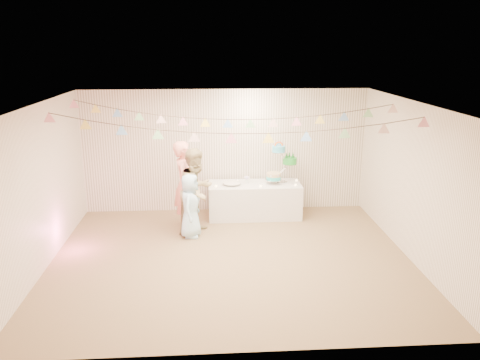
{
  "coord_description": "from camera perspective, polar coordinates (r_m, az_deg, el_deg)",
  "views": [
    {
      "loc": [
        -0.32,
        -7.19,
        3.48
      ],
      "look_at": [
        0.2,
        0.8,
        1.15
      ],
      "focal_mm": 35.0,
      "sensor_mm": 36.0,
      "label": 1
    }
  ],
  "objects": [
    {
      "name": "back_wall",
      "position": [
        9.94,
        -1.79,
        3.55
      ],
      "size": [
        6.0,
        6.0,
        0.0
      ],
      "primitive_type": "plane",
      "color": "white",
      "rests_on": "ground"
    },
    {
      "name": "cake_top_tier",
      "position": [
        9.56,
        4.75,
        3.46
      ],
      "size": [
        0.25,
        0.25,
        0.19
      ],
      "primitive_type": null,
      "color": "#41AFCD",
      "rests_on": "cake_stand"
    },
    {
      "name": "cake_bottom",
      "position": [
        9.65,
        4.17,
        0.29
      ],
      "size": [
        0.31,
        0.31,
        0.15
      ],
      "primitive_type": null,
      "color": "#29C0B9",
      "rests_on": "cake_stand"
    },
    {
      "name": "bunting_front",
      "position": [
        7.09,
        -1.09,
        6.81
      ],
      "size": [
        5.6,
        0.9,
        0.36
      ],
      "primitive_type": null,
      "color": "#72A5E5",
      "rests_on": "ceiling"
    },
    {
      "name": "platter",
      "position": [
        9.56,
        -1.0,
        -0.32
      ],
      "size": [
        0.38,
        0.38,
        0.02
      ],
      "primitive_type": "cylinder",
      "color": "white",
      "rests_on": "table"
    },
    {
      "name": "tealight_0",
      "position": [
        9.46,
        -2.94,
        -0.72
      ],
      "size": [
        0.04,
        0.04,
        0.03
      ],
      "primitive_type": "cylinder",
      "color": "#FFD88C",
      "rests_on": "table"
    },
    {
      "name": "tealight_5",
      "position": [
        9.92,
        6.9,
        -0.02
      ],
      "size": [
        0.04,
        0.04,
        0.03
      ],
      "primitive_type": "cylinder",
      "color": "#FFD88C",
      "rests_on": "table"
    },
    {
      "name": "tealight_2",
      "position": [
        9.45,
        2.53,
        -0.74
      ],
      "size": [
        0.04,
        0.04,
        0.03
      ],
      "primitive_type": "cylinder",
      "color": "#FFD88C",
      "rests_on": "table"
    },
    {
      "name": "ceiling",
      "position": [
        7.25,
        -1.18,
        9.25
      ],
      "size": [
        6.0,
        6.0,
        0.0
      ],
      "primitive_type": "plane",
      "color": "white",
      "rests_on": "ground"
    },
    {
      "name": "left_wall",
      "position": [
        7.98,
        -23.2,
        -0.99
      ],
      "size": [
        5.0,
        5.0,
        0.0
      ],
      "primitive_type": "plane",
      "color": "white",
      "rests_on": "ground"
    },
    {
      "name": "bunting_back",
      "position": [
        8.37,
        -1.52,
        8.46
      ],
      "size": [
        5.6,
        1.1,
        0.4
      ],
      "primitive_type": null,
      "color": "pink",
      "rests_on": "ceiling"
    },
    {
      "name": "cake_middle",
      "position": [
        9.78,
        6.01,
        2.08
      ],
      "size": [
        0.27,
        0.27,
        0.22
      ],
      "primitive_type": null,
      "color": "green",
      "rests_on": "cake_stand"
    },
    {
      "name": "person_adult_b",
      "position": [
        8.83,
        -5.3,
        -1.35
      ],
      "size": [
        0.99,
        1.01,
        1.65
      ],
      "primitive_type": "imported",
      "rotation": [
        0.0,
        0.0,
        0.88
      ],
      "color": "tan",
      "rests_on": "floor"
    },
    {
      "name": "front_wall",
      "position": [
        5.18,
        0.18,
        -8.66
      ],
      "size": [
        6.0,
        6.0,
        0.0
      ],
      "primitive_type": "plane",
      "color": "white",
      "rests_on": "ground"
    },
    {
      "name": "tealight_1",
      "position": [
        9.79,
        -0.34,
        -0.11
      ],
      "size": [
        0.04,
        0.04,
        0.03
      ],
      "primitive_type": "cylinder",
      "color": "#FFD88C",
      "rests_on": "table"
    },
    {
      "name": "cake_stand",
      "position": [
        9.65,
        5.05,
        2.23
      ],
      "size": [
        0.73,
        0.43,
        0.81
      ],
      "primitive_type": null,
      "color": "silver",
      "rests_on": "table"
    },
    {
      "name": "table",
      "position": [
        9.76,
        1.78,
        -2.45
      ],
      "size": [
        1.9,
        0.76,
        0.71
      ],
      "primitive_type": "cube",
      "color": "silver",
      "rests_on": "floor"
    },
    {
      "name": "floor",
      "position": [
        7.99,
        -1.07,
        -9.58
      ],
      "size": [
        6.0,
        6.0,
        0.0
      ],
      "primitive_type": "plane",
      "color": "brown",
      "rests_on": "ground"
    },
    {
      "name": "tealight_4",
      "position": [
        9.59,
        6.79,
        -0.58
      ],
      "size": [
        0.04,
        0.04,
        0.03
      ],
      "primitive_type": "cylinder",
      "color": "#FFD88C",
      "rests_on": "table"
    },
    {
      "name": "tealight_3",
      "position": [
        9.9,
        3.7,
        0.03
      ],
      "size": [
        0.04,
        0.04,
        0.03
      ],
      "primitive_type": "cylinder",
      "color": "#FFD88C",
      "rests_on": "table"
    },
    {
      "name": "person_child",
      "position": [
        8.72,
        -6.07,
        -3.12
      ],
      "size": [
        0.5,
        0.66,
        1.21
      ],
      "primitive_type": "imported",
      "rotation": [
        0.0,
        0.0,
        1.37
      ],
      "color": "#B4E4FF",
      "rests_on": "floor"
    },
    {
      "name": "posy",
      "position": [
        9.65,
        0.82,
        0.27
      ],
      "size": [
        0.13,
        0.13,
        0.15
      ],
      "primitive_type": null,
      "color": "white",
      "rests_on": "table"
    },
    {
      "name": "right_wall",
      "position": [
        8.22,
        20.27,
        -0.2
      ],
      "size": [
        5.0,
        5.0,
        0.0
      ],
      "primitive_type": "plane",
      "color": "white",
      "rests_on": "ground"
    },
    {
      "name": "person_adult_a",
      "position": [
        9.13,
        -6.75,
        -0.56
      ],
      "size": [
        0.45,
        0.65,
        1.72
      ],
      "primitive_type": "imported",
      "rotation": [
        0.0,
        0.0,
        1.51
      ],
      "color": "#FC9884",
      "rests_on": "floor"
    }
  ]
}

